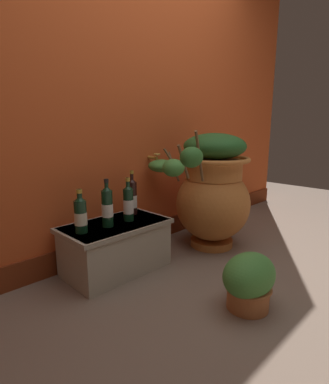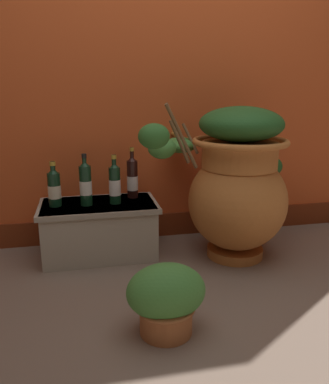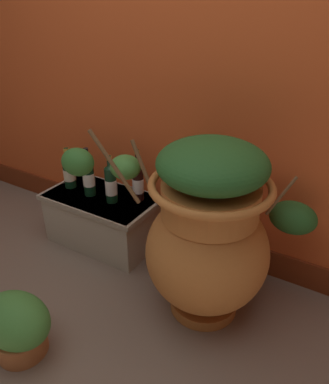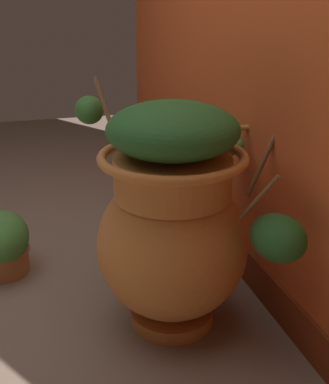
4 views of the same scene
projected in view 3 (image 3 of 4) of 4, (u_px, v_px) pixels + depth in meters
name	position (u px, v px, depth m)	size (l,w,h in m)	color
ground_plane	(57.00, 367.00, 1.64)	(7.00, 7.00, 0.00)	#7A6656
back_wall	(192.00, 31.00, 1.93)	(4.40, 0.33, 2.60)	#D15123
terracotta_urn	(208.00, 230.00, 1.74)	(1.07, 0.93, 0.95)	#C17033
stone_ledge	(103.00, 217.00, 2.39)	(0.72, 0.41, 0.34)	#B2A893
wine_bottle_left	(88.00, 175.00, 2.28)	(0.07, 0.07, 0.31)	black
wine_bottle_middle	(69.00, 170.00, 2.38)	(0.08, 0.08, 0.27)	black
wine_bottle_right	(111.00, 183.00, 2.20)	(0.07, 0.07, 0.30)	black
wine_bottle_back	(138.00, 180.00, 2.22)	(0.07, 0.07, 0.33)	black
potted_shrub	(17.00, 325.00, 1.64)	(0.34, 0.26, 0.31)	#B26638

